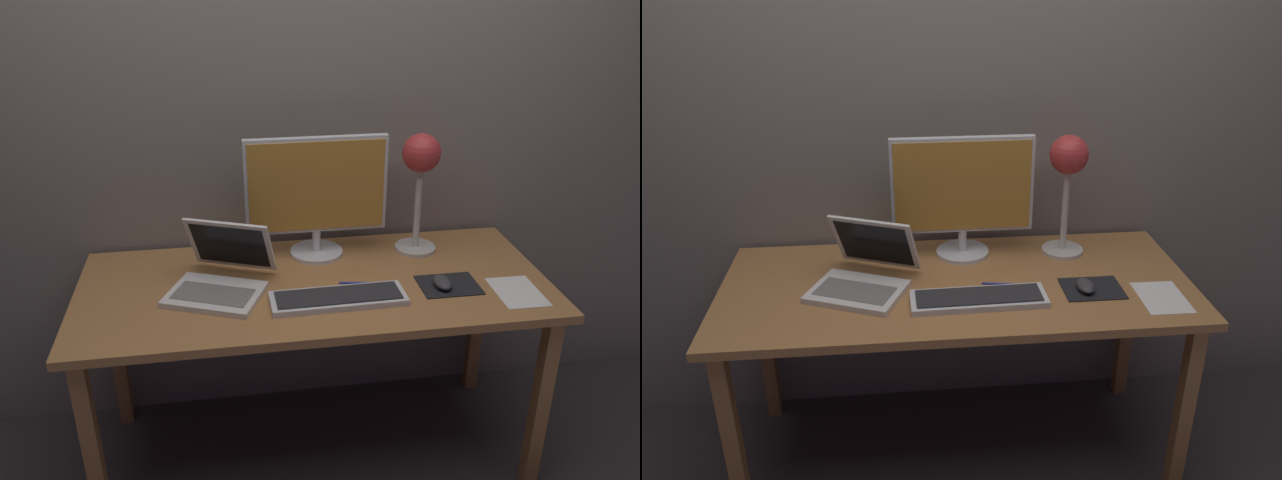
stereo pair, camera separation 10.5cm
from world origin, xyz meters
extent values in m
plane|color=#383333|center=(0.00, 0.00, 0.00)|extent=(4.80, 4.80, 0.00)
cube|color=gray|center=(0.00, 0.40, 1.30)|extent=(4.80, 0.06, 2.60)
cube|color=#A8703D|center=(0.00, 0.00, 0.72)|extent=(1.60, 0.70, 0.03)
cube|color=#A8703D|center=(-0.74, -0.29, 0.35)|extent=(0.05, 0.05, 0.71)
cube|color=#A8703D|center=(0.74, -0.29, 0.35)|extent=(0.05, 0.05, 0.71)
cube|color=#A8703D|center=(-0.74, 0.29, 0.35)|extent=(0.05, 0.05, 0.71)
cube|color=#A8703D|center=(0.74, 0.29, 0.35)|extent=(0.05, 0.05, 0.71)
cylinder|color=silver|center=(0.04, 0.22, 0.75)|extent=(0.20, 0.20, 0.01)
cylinder|color=silver|center=(0.04, 0.22, 0.80)|extent=(0.03, 0.03, 0.08)
cube|color=silver|center=(0.04, 0.22, 1.01)|extent=(0.51, 0.03, 0.35)
cube|color=gold|center=(0.04, 0.20, 1.01)|extent=(0.49, 0.00, 0.33)
cube|color=silver|center=(0.06, -0.14, 0.75)|extent=(0.44, 0.15, 0.02)
cube|color=#28282B|center=(0.06, -0.14, 0.76)|extent=(0.41, 0.12, 0.01)
cube|color=silver|center=(-0.34, -0.05, 0.75)|extent=(0.36, 0.32, 0.02)
cube|color=slate|center=(-0.34, -0.07, 0.76)|extent=(0.28, 0.21, 0.00)
cube|color=silver|center=(-0.27, 0.09, 0.86)|extent=(0.31, 0.21, 0.20)
cube|color=black|center=(-0.27, 0.09, 0.86)|extent=(0.27, 0.18, 0.17)
cylinder|color=beige|center=(0.42, 0.20, 0.75)|extent=(0.15, 0.15, 0.01)
cylinder|color=silver|center=(0.42, 0.20, 0.92)|extent=(0.02, 0.02, 0.34)
sphere|color=#BF3333|center=(0.42, 0.20, 1.12)|extent=(0.14, 0.14, 0.14)
sphere|color=#FFEAB2|center=(0.42, 0.19, 1.08)|extent=(0.05, 0.05, 0.05)
cube|color=black|center=(0.45, -0.10, 0.74)|extent=(0.20, 0.16, 0.00)
ellipsoid|color=#38383A|center=(0.42, -0.11, 0.76)|extent=(0.06, 0.10, 0.03)
cube|color=white|center=(0.66, -0.18, 0.74)|extent=(0.15, 0.21, 0.00)
cylinder|color=#2633A5|center=(0.15, -0.04, 0.74)|extent=(0.14, 0.03, 0.01)
camera|label=1|loc=(-0.28, -1.90, 1.78)|focal=35.70mm
camera|label=2|loc=(-0.18, -1.91, 1.78)|focal=35.70mm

